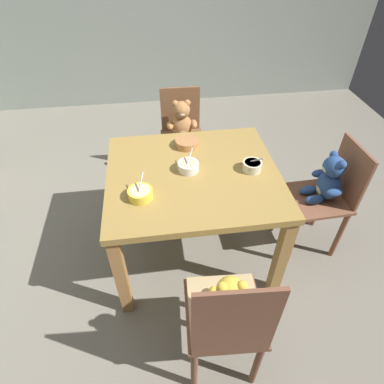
{
  "coord_description": "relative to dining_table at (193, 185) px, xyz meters",
  "views": [
    {
      "loc": [
        -0.22,
        -1.54,
        1.94
      ],
      "look_at": [
        0.0,
        0.05,
        0.52
      ],
      "focal_mm": 30.07,
      "sensor_mm": 36.0,
      "label": 1
    }
  ],
  "objects": [
    {
      "name": "porridge_bowl_yellow_near_left",
      "position": [
        -0.32,
        -0.18,
        0.13
      ],
      "size": [
        0.14,
        0.15,
        0.12
      ],
      "color": "yellow",
      "rests_on": "dining_table"
    },
    {
      "name": "teddy_chair_far_center",
      "position": [
        0.02,
        0.83,
        -0.09
      ],
      "size": [
        0.37,
        0.41,
        0.85
      ],
      "rotation": [
        0.0,
        0.0,
        -1.59
      ],
      "color": "brown",
      "rests_on": "ground_plane"
    },
    {
      "name": "porridge_bowl_cream_near_right",
      "position": [
        0.36,
        -0.02,
        0.13
      ],
      "size": [
        0.12,
        0.12,
        0.12
      ],
      "color": "beige",
      "rests_on": "dining_table"
    },
    {
      "name": "porridge_bowl_white_center",
      "position": [
        -0.03,
        0.03,
        0.13
      ],
      "size": [
        0.13,
        0.13,
        0.12
      ],
      "color": "white",
      "rests_on": "dining_table"
    },
    {
      "name": "ground_plane",
      "position": [
        0.0,
        0.0,
        -0.64
      ],
      "size": [
        5.2,
        5.2,
        0.04
      ],
      "color": "slate"
    },
    {
      "name": "teddy_chair_near_front",
      "position": [
        0.04,
        -0.82,
        -0.08
      ],
      "size": [
        0.4,
        0.42,
        0.95
      ],
      "rotation": [
        0.0,
        0.0,
        1.51
      ],
      "color": "brown",
      "rests_on": "ground_plane"
    },
    {
      "name": "teddy_chair_near_right",
      "position": [
        0.89,
        -0.05,
        -0.08
      ],
      "size": [
        0.42,
        0.38,
        0.85
      ],
      "rotation": [
        0.0,
        0.0,
        3.18
      ],
      "color": "brown",
      "rests_on": "ground_plane"
    },
    {
      "name": "porridge_bowl_terracotta_far_center",
      "position": [
        0.0,
        0.3,
        0.13
      ],
      "size": [
        0.16,
        0.16,
        0.05
      ],
      "color": "#B57746",
      "rests_on": "dining_table"
    },
    {
      "name": "dining_table",
      "position": [
        0.0,
        0.0,
        0.0
      ],
      "size": [
        1.06,
        0.95,
        0.72
      ],
      "color": "olive",
      "rests_on": "ground_plane"
    }
  ]
}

